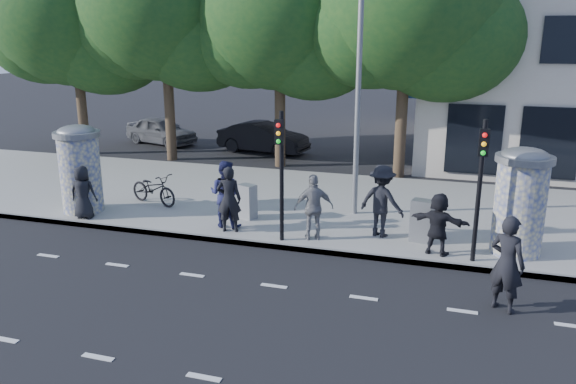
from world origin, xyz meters
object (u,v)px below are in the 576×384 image
(man_road, at_px, (507,264))
(bicycle, at_px, (154,189))
(street_lamp, at_px, (359,56))
(cabinet_left, at_px, (248,201))
(ped_b, at_px, (229,199))
(ad_column_right, at_px, (520,199))
(ped_e, at_px, (314,207))
(ad_column_left, at_px, (80,167))
(car_left, at_px, (161,130))
(traffic_pole_near, at_px, (281,163))
(ped_a, at_px, (83,192))
(ped_f, at_px, (438,224))
(ped_c, at_px, (225,194))
(traffic_pole_far, at_px, (480,177))
(car_mid, at_px, (263,137))
(ped_d, at_px, (382,201))
(cabinet_right, at_px, (422,221))

(man_road, bearing_deg, bicycle, 10.83)
(street_lamp, relative_size, cabinet_left, 7.89)
(ped_b, bearing_deg, ad_column_right, 171.03)
(ad_column_right, height_order, ped_e, ad_column_right)
(ad_column_left, xyz_separation_m, ped_e, (7.38, -0.35, -0.51))
(car_left, bearing_deg, traffic_pole_near, -121.10)
(ped_a, distance_m, ped_f, 10.06)
(ped_c, height_order, bicycle, ped_c)
(ad_column_right, distance_m, bicycle, 10.78)
(ped_a, height_order, car_left, ped_a)
(ad_column_left, distance_m, ped_c, 4.78)
(traffic_pole_far, bearing_deg, traffic_pole_near, 180.00)
(man_road, height_order, car_mid, man_road)
(ped_d, bearing_deg, traffic_pole_near, 45.29)
(street_lamp, height_order, ped_a, street_lamp)
(ad_column_left, xyz_separation_m, car_left, (-3.63, 11.23, -0.85))
(ped_c, bearing_deg, ped_e, 176.32)
(ped_e, height_order, cabinet_right, ped_e)
(ad_column_left, distance_m, ped_b, 5.06)
(traffic_pole_near, bearing_deg, ped_e, 24.55)
(street_lamp, xyz_separation_m, ped_a, (-7.52, -2.73, -3.86))
(traffic_pole_far, height_order, man_road, traffic_pole_far)
(ped_b, height_order, ped_c, ped_c)
(ad_column_left, height_order, ped_d, ad_column_left)
(cabinet_right, bearing_deg, ad_column_right, 8.27)
(bicycle, height_order, cabinet_right, cabinet_right)
(ped_b, distance_m, cabinet_right, 5.15)
(ad_column_right, relative_size, man_road, 1.33)
(man_road, distance_m, cabinet_right, 3.64)
(ad_column_right, relative_size, ped_c, 1.40)
(ped_b, xyz_separation_m, ped_f, (5.53, -0.05, -0.13))
(cabinet_right, bearing_deg, car_left, 153.27)
(man_road, distance_m, car_left, 20.97)
(traffic_pole_far, height_order, ped_f, traffic_pole_far)
(ad_column_left, relative_size, ped_f, 1.70)
(ad_column_left, xyz_separation_m, ad_column_right, (12.40, 0.20, 0.00))
(man_road, bearing_deg, ad_column_left, 19.27)
(ad_column_right, height_order, ped_a, ad_column_right)
(bicycle, distance_m, cabinet_left, 3.40)
(ped_b, relative_size, ped_c, 0.96)
(cabinet_right, relative_size, car_mid, 0.26)
(street_lamp, xyz_separation_m, ped_c, (-3.24, -2.19, -3.70))
(traffic_pole_near, bearing_deg, car_left, 130.61)
(ad_column_right, xyz_separation_m, street_lamp, (-4.40, 1.93, 3.26))
(ped_a, height_order, cabinet_left, ped_a)
(cabinet_left, bearing_deg, ped_b, -69.51)
(ped_c, relative_size, cabinet_left, 1.87)
(ad_column_left, xyz_separation_m, cabinet_right, (10.10, 0.34, -0.83))
(ped_d, height_order, car_mid, ped_d)
(traffic_pole_near, xyz_separation_m, traffic_pole_far, (4.80, 0.00, 0.00))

